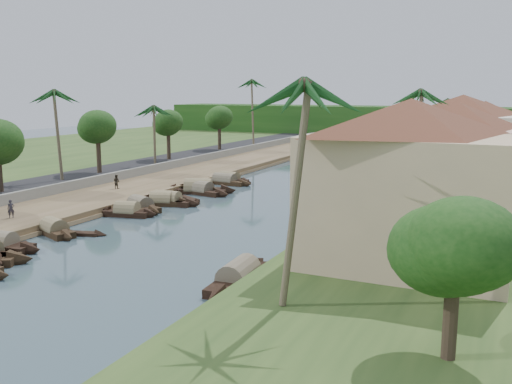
% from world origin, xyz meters
% --- Properties ---
extents(ground, '(220.00, 220.00, 0.00)m').
position_xyz_m(ground, '(0.00, 0.00, 0.00)').
color(ground, '#394D56').
rests_on(ground, ground).
extents(left_bank, '(10.00, 180.00, 0.80)m').
position_xyz_m(left_bank, '(-16.00, 20.00, 0.40)').
color(left_bank, brown).
rests_on(left_bank, ground).
extents(right_bank, '(16.00, 180.00, 1.20)m').
position_xyz_m(right_bank, '(19.00, 20.00, 0.60)').
color(right_bank, '#27431A').
rests_on(right_bank, ground).
extents(road, '(8.00, 180.00, 1.40)m').
position_xyz_m(road, '(-24.50, 20.00, 0.70)').
color(road, black).
rests_on(road, ground).
extents(retaining_wall, '(0.40, 180.00, 1.10)m').
position_xyz_m(retaining_wall, '(-20.20, 20.00, 1.35)').
color(retaining_wall, gray).
rests_on(retaining_wall, left_bank).
extents(treeline, '(120.00, 14.00, 8.00)m').
position_xyz_m(treeline, '(0.00, 100.00, 4.00)').
color(treeline, '#143C10').
rests_on(treeline, ground).
extents(bridge, '(28.00, 4.00, 2.40)m').
position_xyz_m(bridge, '(0.00, 72.00, 1.72)').
color(bridge, gray).
rests_on(bridge, ground).
extents(building_near, '(14.85, 14.85, 10.20)m').
position_xyz_m(building_near, '(18.99, -2.00, 6.38)').
color(building_near, tan).
rests_on(building_near, right_bank).
extents(building_mid, '(14.11, 14.11, 9.70)m').
position_xyz_m(building_mid, '(19.99, 14.00, 6.13)').
color(building_mid, '#D7A998').
rests_on(building_mid, right_bank).
extents(building_far, '(15.59, 15.59, 10.20)m').
position_xyz_m(building_far, '(18.99, 28.00, 6.38)').
color(building_far, beige).
rests_on(building_far, right_bank).
extents(building_distant, '(12.62, 12.62, 9.20)m').
position_xyz_m(building_distant, '(19.99, 48.00, 5.88)').
color(building_distant, tan).
rests_on(building_distant, right_bank).
extents(sampan_4, '(6.79, 3.88, 1.96)m').
position_xyz_m(sampan_4, '(-9.71, -1.85, 0.41)').
color(sampan_4, black).
rests_on(sampan_4, ground).
extents(sampan_5, '(6.44, 2.80, 2.03)m').
position_xyz_m(sampan_5, '(-8.66, 6.48, 0.41)').
color(sampan_5, black).
rests_on(sampan_5, ground).
extents(sampan_6, '(7.15, 4.22, 2.13)m').
position_xyz_m(sampan_6, '(-9.06, 9.09, 0.41)').
color(sampan_6, black).
rests_on(sampan_6, ground).
extents(sampan_7, '(8.13, 2.19, 2.15)m').
position_xyz_m(sampan_7, '(-8.33, 12.73, 0.41)').
color(sampan_7, black).
rests_on(sampan_7, ground).
extents(sampan_8, '(6.83, 3.55, 2.09)m').
position_xyz_m(sampan_8, '(-8.63, 12.19, 0.41)').
color(sampan_8, black).
rests_on(sampan_8, ground).
extents(sampan_9, '(9.07, 3.31, 2.25)m').
position_xyz_m(sampan_9, '(-8.49, 19.64, 0.42)').
color(sampan_9, black).
rests_on(sampan_9, ground).
extents(sampan_10, '(6.74, 1.84, 1.89)m').
position_xyz_m(sampan_10, '(-8.88, 20.09, 0.41)').
color(sampan_10, black).
rests_on(sampan_10, ground).
extents(sampan_11, '(9.25, 5.21, 2.57)m').
position_xyz_m(sampan_11, '(-8.90, 20.03, 0.42)').
color(sampan_11, black).
rests_on(sampan_11, ground).
extents(sampan_12, '(8.41, 2.22, 2.01)m').
position_xyz_m(sampan_12, '(-9.10, 26.85, 0.41)').
color(sampan_12, black).
rests_on(sampan_12, ground).
extents(sampan_13, '(7.50, 2.79, 2.04)m').
position_xyz_m(sampan_13, '(-9.17, 28.25, 0.41)').
color(sampan_13, black).
rests_on(sampan_13, ground).
extents(sampan_14, '(2.33, 9.21, 2.21)m').
position_xyz_m(sampan_14, '(9.69, -6.13, 0.42)').
color(sampan_14, black).
rests_on(sampan_14, ground).
extents(sampan_15, '(2.28, 8.61, 2.27)m').
position_xyz_m(sampan_15, '(9.28, 9.57, 0.42)').
color(sampan_15, black).
rests_on(sampan_15, ground).
extents(sampan_16, '(3.25, 8.09, 1.98)m').
position_xyz_m(sampan_16, '(9.63, 23.86, 0.41)').
color(sampan_16, black).
rests_on(sampan_16, ground).
extents(canoe_1, '(5.69, 2.49, 0.91)m').
position_xyz_m(canoe_1, '(-8.08, -1.20, 0.10)').
color(canoe_1, black).
rests_on(canoe_1, ground).
extents(canoe_2, '(4.56, 2.85, 0.70)m').
position_xyz_m(canoe_2, '(-7.67, 15.97, 0.10)').
color(canoe_2, black).
rests_on(canoe_2, ground).
extents(palm_0, '(3.20, 3.20, 12.51)m').
position_xyz_m(palm_0, '(15.00, -11.22, 11.90)').
color(palm_0, '#75684E').
rests_on(palm_0, ground).
extents(palm_1, '(3.20, 3.20, 10.71)m').
position_xyz_m(palm_1, '(16.00, 4.84, 10.15)').
color(palm_1, '#75684E').
rests_on(palm_1, ground).
extents(palm_2, '(3.20, 3.20, 12.05)m').
position_xyz_m(palm_2, '(15.00, 22.58, 11.45)').
color(palm_2, '#75684E').
rests_on(palm_2, ground).
extents(palm_3, '(3.20, 3.20, 10.42)m').
position_xyz_m(palm_3, '(16.00, 37.36, 9.87)').
color(palm_3, '#75684E').
rests_on(palm_3, ground).
extents(palm_5, '(3.20, 3.20, 11.82)m').
position_xyz_m(palm_5, '(-24.00, 13.97, 11.42)').
color(palm_5, '#75684E').
rests_on(palm_5, ground).
extents(palm_6, '(3.20, 3.20, 9.64)m').
position_xyz_m(palm_6, '(-22.00, 30.10, 9.32)').
color(palm_6, '#75684E').
rests_on(palm_6, ground).
extents(palm_7, '(3.20, 3.20, 10.63)m').
position_xyz_m(palm_7, '(14.00, 56.37, 10.07)').
color(palm_7, '#75684E').
rests_on(palm_7, ground).
extents(palm_8, '(3.20, 3.20, 13.67)m').
position_xyz_m(palm_8, '(-20.50, 59.28, 13.19)').
color(palm_8, '#75684E').
rests_on(palm_8, ground).
extents(tree_3, '(4.70, 4.70, 7.77)m').
position_xyz_m(tree_3, '(-24.00, 20.67, 7.13)').
color(tree_3, '#433226').
rests_on(tree_3, ground).
extents(tree_4, '(4.36, 4.36, 7.33)m').
position_xyz_m(tree_4, '(-24.00, 36.56, 6.82)').
color(tree_4, '#433226').
rests_on(tree_4, ground).
extents(tree_5, '(4.56, 4.56, 7.48)m').
position_xyz_m(tree_5, '(-24.00, 52.65, 6.90)').
color(tree_5, '#433226').
rests_on(tree_5, ground).
extents(tree_6, '(4.15, 4.15, 6.53)m').
position_xyz_m(tree_6, '(24.00, 28.88, 5.92)').
color(tree_6, '#433226').
rests_on(tree_6, ground).
extents(tree_7, '(4.47, 4.47, 6.47)m').
position_xyz_m(tree_7, '(23.00, -13.61, 5.75)').
color(tree_7, '#433226').
rests_on(tree_7, ground).
extents(person_near, '(0.69, 0.69, 1.62)m').
position_xyz_m(person_near, '(-15.11, -1.36, 1.61)').
color(person_near, '#2C2A33').
rests_on(person_near, left_bank).
extents(person_far, '(0.79, 0.62, 1.61)m').
position_xyz_m(person_far, '(-16.45, 14.66, 1.60)').
color(person_far, '#2D281F').
rests_on(person_far, left_bank).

